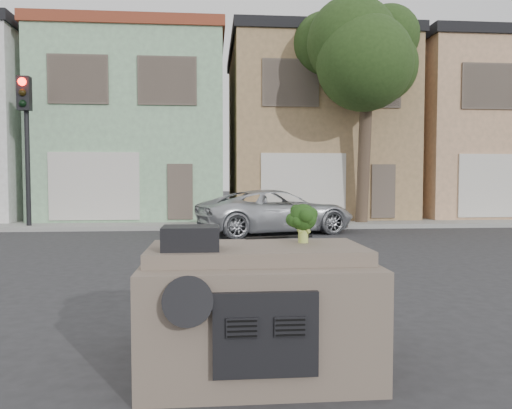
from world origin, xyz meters
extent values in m
plane|color=#303033|center=(0.00, 0.00, 0.00)|extent=(120.00, 120.00, 0.00)
cube|color=gray|center=(0.00, 10.50, 0.07)|extent=(40.00, 3.00, 0.15)
cube|color=#90BD93|center=(-3.50, 14.50, 3.77)|extent=(7.20, 8.20, 7.55)
cube|color=#A07F56|center=(4.00, 14.50, 3.77)|extent=(7.20, 8.20, 7.55)
cube|color=tan|center=(11.50, 14.50, 3.77)|extent=(7.20, 8.20, 7.55)
imported|color=silver|center=(1.62, 7.92, 0.00)|extent=(5.40, 3.65, 1.37)
cube|color=black|center=(-6.50, 9.50, 2.55)|extent=(0.40, 0.40, 5.10)
cube|color=#263F18|center=(5.00, 9.80, 4.25)|extent=(4.40, 4.00, 8.50)
cube|color=#6F5F52|center=(0.00, -3.00, 0.56)|extent=(2.00, 1.80, 1.12)
cube|color=black|center=(-0.58, -3.35, 1.22)|extent=(0.48, 0.38, 0.20)
cube|color=black|center=(0.28, -2.62, 1.13)|extent=(0.69, 0.15, 0.02)
cube|color=#193510|center=(0.46, -2.98, 1.31)|extent=(0.33, 0.33, 0.38)
camera|label=1|loc=(-0.40, -7.60, 1.73)|focal=35.00mm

